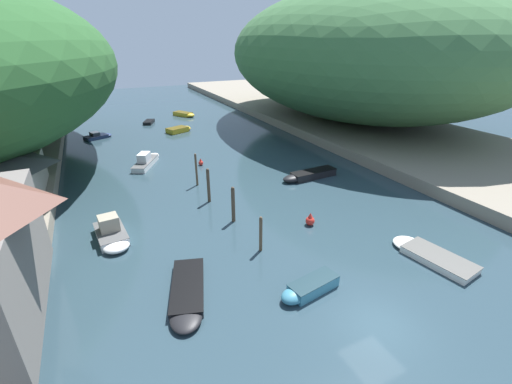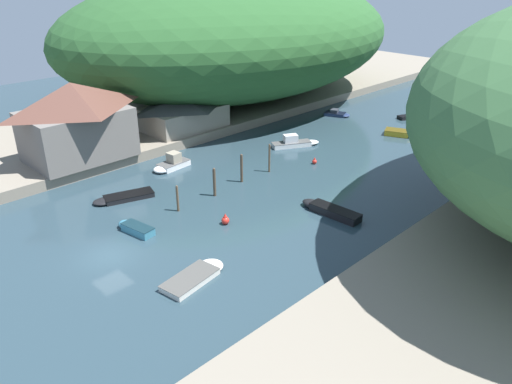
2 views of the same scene
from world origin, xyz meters
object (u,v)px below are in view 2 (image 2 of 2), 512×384
Objects in this scene: boathouse_shed at (182,111)px; boat_open_rowboat at (328,210)px; channel_buoy_far at (225,220)px; boat_far_right_bank at (122,198)px; boat_small_dinghy at (171,164)px; boat_near_quay at (410,117)px; waterfront_building at (75,120)px; boat_navy_launch at (337,114)px; channel_buoy_near at (314,161)px; person_on_quay at (123,141)px; boat_cabin_cruiser at (134,228)px; boat_far_upstream at (196,276)px; boat_red_skiff at (401,133)px; boat_yellow_tender at (296,143)px; boat_moored_right at (463,122)px.

boat_open_rowboat is (26.41, -3.86, -2.92)m from boathouse_shed.
boathouse_shed reaches higher than channel_buoy_far.
boat_small_dinghy is (-3.15, 7.96, 0.27)m from boat_far_right_bank.
boat_open_rowboat is 33.34m from boat_near_quay.
boat_near_quay is at bearing 69.55° from waterfront_building.
boat_navy_launch is 5.11× the size of channel_buoy_near.
boat_navy_launch is 10.34m from boat_near_quay.
boat_small_dinghy is 6.55m from person_on_quay.
boat_near_quay is at bearing -79.81° from boat_far_right_bank.
boat_open_rowboat is 1.58× the size of boat_cabin_cruiser.
channel_buoy_near is (-8.07, 23.13, 0.08)m from boat_far_upstream.
boat_small_dinghy reaches higher than boat_cabin_cruiser.
boat_small_dinghy is at bearing -80.67° from boat_near_quay.
boat_red_skiff is at bearing 61.28° from waterfront_building.
waterfront_building is 2.96× the size of boat_near_quay.
boat_navy_launch is 32.02m from person_on_quay.
boat_yellow_tender reaches higher than boat_moored_right.
boat_yellow_tender is (12.63, 7.41, -2.82)m from boathouse_shed.
waterfront_building is at bearing 161.48° from boat_far_upstream.
boat_far_upstream is at bearing 143.40° from boat_small_dinghy.
waterfront_building is 1.88× the size of boat_far_right_bank.
boat_red_skiff reaches higher than boat_far_right_bank.
channel_buoy_near is (9.63, -17.00, 0.02)m from boat_navy_launch.
person_on_quay reaches higher than boat_navy_launch.
boat_navy_launch is (7.67, 35.89, -5.11)m from waterfront_building.
channel_buoy_far is at bearing 114.89° from boat_far_upstream.
person_on_quay reaches higher than channel_buoy_near.
boat_open_rowboat is at bearing -6.24° from boat_red_skiff.
boat_moored_right reaches higher than boat_near_quay.
boat_cabin_cruiser is at bearing -46.71° from boathouse_shed.
boat_yellow_tender reaches higher than boat_far_right_bank.
boat_cabin_cruiser is at bearing -10.32° from boat_navy_launch.
boat_far_upstream is 3.27× the size of person_on_quay.
boat_yellow_tender reaches higher than boat_open_rowboat.
boat_navy_launch is (-4.32, 14.12, -0.16)m from boat_yellow_tender.
boat_near_quay is at bearing 93.72° from channel_buoy_near.
channel_buoy_far is (1.90, -31.86, 0.05)m from boat_red_skiff.
boathouse_shed is at bearing 135.41° from boat_far_upstream.
channel_buoy_far reaches higher than boat_open_rowboat.
boat_far_upstream is (17.70, -40.13, -0.07)m from boat_navy_launch.
person_on_quay is at bearing -138.48° from channel_buoy_near.
boat_moored_right is 1.12× the size of boat_navy_launch.
boat_far_right_bank is at bearing 105.94° from boat_small_dinghy.
boat_far_upstream is at bearing -55.39° from boat_near_quay.
channel_buoy_far is 0.61× the size of person_on_quay.
boat_far_upstream is at bearing -12.75° from boat_red_skiff.
boat_far_upstream is at bearing -112.27° from person_on_quay.
channel_buoy_far is at bearing -28.79° from boathouse_shed.
boat_red_skiff reaches higher than boat_far_upstream.
person_on_quay is at bearing 51.75° from boat_cabin_cruiser.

